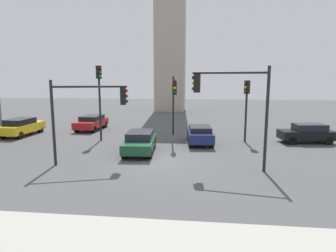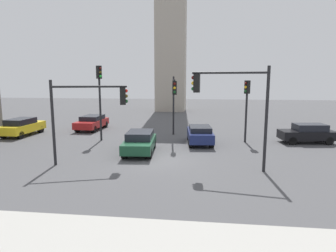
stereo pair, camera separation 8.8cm
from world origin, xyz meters
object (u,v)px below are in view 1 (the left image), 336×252
object	(u,v)px
car_2	(140,142)
car_4	(91,122)
traffic_light_1	(89,105)
car_1	(307,133)
traffic_light_0	(174,94)
car_3	(200,134)
traffic_light_2	(246,99)
car_0	(22,127)
traffic_light_3	(99,89)
traffic_light_4	(232,97)

from	to	relation	value
car_2	car_4	size ratio (longest dim) A/B	0.98
traffic_light_1	car_1	size ratio (longest dim) A/B	1.15
traffic_light_1	traffic_light_0	bearing A→B (deg)	43.42
car_1	car_3	distance (m)	8.30
traffic_light_2	car_1	xyz separation A→B (m)	(4.71, 0.28, -2.57)
traffic_light_1	car_0	distance (m)	12.09
traffic_light_3	car_2	distance (m)	6.23
car_1	car_3	xyz separation A→B (m)	(-8.20, -1.28, -0.02)
traffic_light_0	car_0	xyz separation A→B (m)	(-13.25, 0.04, -2.85)
traffic_light_0	traffic_light_1	bearing A→B (deg)	-35.64
traffic_light_4	car_2	bearing A→B (deg)	-18.25
traffic_light_2	car_4	bearing A→B (deg)	-58.79
car_3	traffic_light_3	bearing A→B (deg)	81.82
car_0	car_1	size ratio (longest dim) A/B	1.04
car_1	traffic_light_2	bearing A→B (deg)	-3.36
traffic_light_1	car_2	bearing A→B (deg)	32.22
traffic_light_1	car_3	xyz separation A→B (m)	(6.23, 5.93, -2.66)
traffic_light_0	car_1	world-z (taller)	traffic_light_0
car_0	traffic_light_2	bearing A→B (deg)	-89.88
traffic_light_0	car_0	world-z (taller)	traffic_light_0
traffic_light_0	car_4	distance (m)	9.52
traffic_light_1	car_4	distance (m)	12.10
car_3	car_4	distance (m)	11.62
traffic_light_2	car_0	distance (m)	19.04
traffic_light_0	traffic_light_2	xyz separation A→B (m)	(5.61, -0.50, -0.31)
car_3	car_4	bearing A→B (deg)	58.37
car_4	traffic_light_1	bearing A→B (deg)	22.85
traffic_light_1	car_1	xyz separation A→B (m)	(14.43, 7.21, -2.64)
car_0	traffic_light_0	bearing A→B (deg)	-88.41
traffic_light_0	car_4	size ratio (longest dim) A/B	1.17
traffic_light_2	traffic_light_3	bearing A→B (deg)	-39.13
car_3	car_2	bearing A→B (deg)	123.52
traffic_light_4	car_1	bearing A→B (deg)	-122.44
traffic_light_4	car_0	size ratio (longest dim) A/B	1.27
traffic_light_2	car_2	size ratio (longest dim) A/B	1.11
traffic_light_3	car_0	distance (m)	8.29
car_4	traffic_light_0	bearing A→B (deg)	68.58
car_1	car_3	world-z (taller)	car_1
traffic_light_3	car_0	xyz separation A→B (m)	(-7.53, 1.20, -3.26)
traffic_light_2	traffic_light_0	bearing A→B (deg)	-47.56
car_1	car_2	size ratio (longest dim) A/B	0.98
traffic_light_0	traffic_light_2	distance (m)	5.64
car_2	car_1	bearing A→B (deg)	106.21
car_1	car_2	xyz separation A→B (m)	(-12.14, -4.49, -0.02)
car_4	traffic_light_3	bearing A→B (deg)	30.70
traffic_light_0	traffic_light_4	bearing A→B (deg)	19.89
car_3	traffic_light_1	bearing A→B (deg)	127.92
traffic_light_2	car_3	world-z (taller)	traffic_light_2
traffic_light_3	car_1	distance (m)	16.40
car_2	traffic_light_1	bearing A→B (deg)	-44.21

